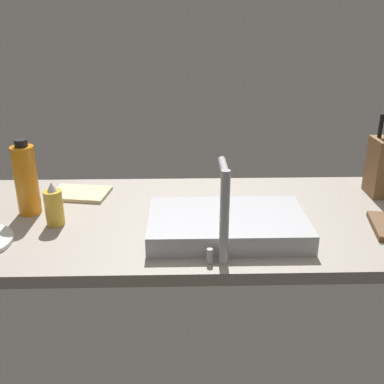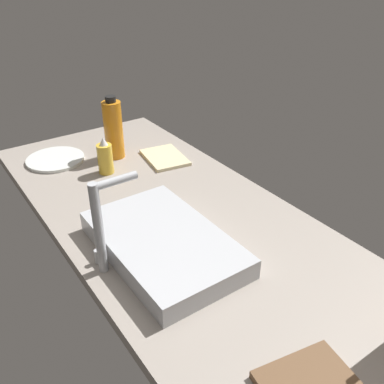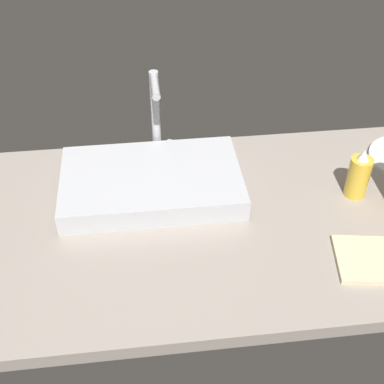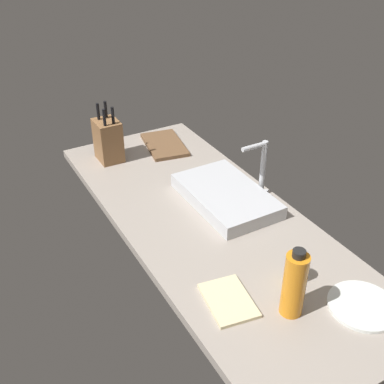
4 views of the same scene
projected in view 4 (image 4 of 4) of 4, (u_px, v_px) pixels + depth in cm
name	position (u px, v px, depth cm)	size (l,w,h in cm)	color
countertop_slab	(210.00, 222.00, 189.18)	(172.04, 67.75, 3.50)	gray
sink_basin	(226.00, 196.00, 196.92)	(45.27, 28.04, 5.73)	#B7BABF
faucet	(261.00, 165.00, 194.84)	(5.50, 12.27, 25.20)	#B7BABF
knife_block	(108.00, 140.00, 224.27)	(13.39, 10.81, 27.96)	brown
cutting_board	(164.00, 145.00, 240.97)	(29.87, 17.74, 1.80)	brown
soap_bottle	(293.00, 268.00, 154.69)	(5.50, 5.50, 13.68)	gold
water_bottle	(294.00, 284.00, 140.62)	(7.12, 7.12, 24.18)	orange
dinner_plate	(362.00, 306.00, 147.83)	(21.75, 21.75, 1.20)	silver
dish_towel	(228.00, 300.00, 149.74)	(19.55, 13.78, 1.20)	beige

